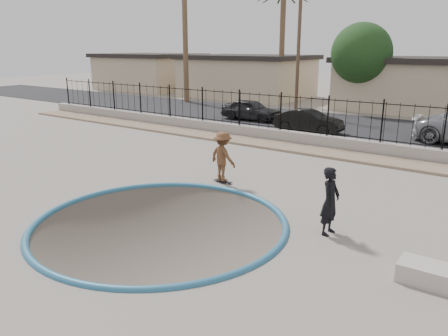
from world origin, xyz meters
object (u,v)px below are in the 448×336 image
object	(u,v)px
skateboard	(223,181)
car_a	(251,110)
concrete_ledge	(440,277)
skater	(223,159)
car_b	(309,121)
videographer	(330,201)

from	to	relation	value
skateboard	car_a	distance (m)	13.64
skateboard	concrete_ledge	world-z (taller)	concrete_ledge
skater	car_a	bearing A→B (deg)	-50.06
skateboard	car_b	size ratio (longest dim) A/B	0.19
car_a	concrete_ledge	bearing A→B (deg)	-139.41
videographer	skater	bearing A→B (deg)	69.58
skateboard	car_b	world-z (taller)	car_b
videographer	car_b	size ratio (longest dim) A/B	0.47
skater	skateboard	world-z (taller)	skater
skater	car_a	distance (m)	13.62
car_a	videographer	bearing A→B (deg)	-143.65
skater	videographer	distance (m)	5.16
concrete_ledge	car_a	size ratio (longest dim) A/B	0.41
car_a	car_b	bearing A→B (deg)	-110.77
skater	concrete_ledge	distance (m)	8.25
skateboard	concrete_ledge	bearing A→B (deg)	-20.13
skater	skateboard	xyz separation A→B (m)	(0.00, 0.00, -0.82)
videographer	car_b	xyz separation A→B (m)	(-6.38, 12.34, -0.23)
car_b	concrete_ledge	bearing A→B (deg)	-148.31
concrete_ledge	car_b	xyz separation A→B (m)	(-9.24, 13.46, 0.46)
skater	videographer	size ratio (longest dim) A/B	0.98
car_b	car_a	bearing A→B (deg)	68.95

